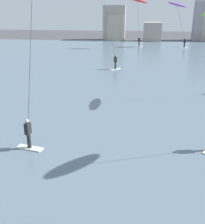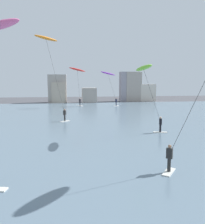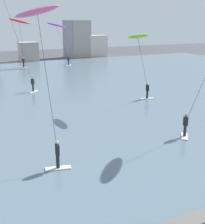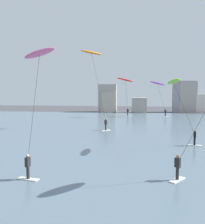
% 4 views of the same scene
% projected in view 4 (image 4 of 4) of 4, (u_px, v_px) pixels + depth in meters
% --- Properties ---
extents(water_bay, '(84.00, 52.00, 0.10)m').
position_uv_depth(water_bay, '(109.00, 131.00, 34.48)').
color(water_bay, slate).
rests_on(water_bay, ground).
extents(far_shore_buildings, '(27.40, 5.41, 7.68)m').
position_uv_depth(far_shore_buildings, '(153.00, 99.00, 61.68)').
color(far_shore_buildings, '#A89E93').
rests_on(far_shore_buildings, ground).
extents(kitesurfer_pink, '(2.61, 3.57, 8.79)m').
position_uv_depth(kitesurfer_pink, '(38.00, 69.00, 17.57)').
color(kitesurfer_pink, silver).
rests_on(kitesurfer_pink, water_bay).
extents(kitesurfer_lime, '(3.91, 3.70, 6.81)m').
position_uv_depth(kitesurfer_lime, '(177.00, 90.00, 23.56)').
color(kitesurfer_lime, silver).
rests_on(kitesurfer_lime, water_bay).
extents(kitesurfer_orange, '(4.63, 4.17, 11.30)m').
position_uv_depth(kitesurfer_orange, '(93.00, 59.00, 35.91)').
color(kitesurfer_orange, silver).
rests_on(kitesurfer_orange, water_bay).
extents(kitesurfer_red, '(3.43, 3.40, 8.06)m').
position_uv_depth(kitesurfer_red, '(125.00, 83.00, 50.58)').
color(kitesurfer_red, silver).
rests_on(kitesurfer_red, water_bay).
extents(kitesurfer_purple, '(3.99, 2.84, 7.40)m').
position_uv_depth(kitesurfer_purple, '(158.00, 86.00, 51.81)').
color(kitesurfer_purple, silver).
rests_on(kitesurfer_purple, water_bay).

